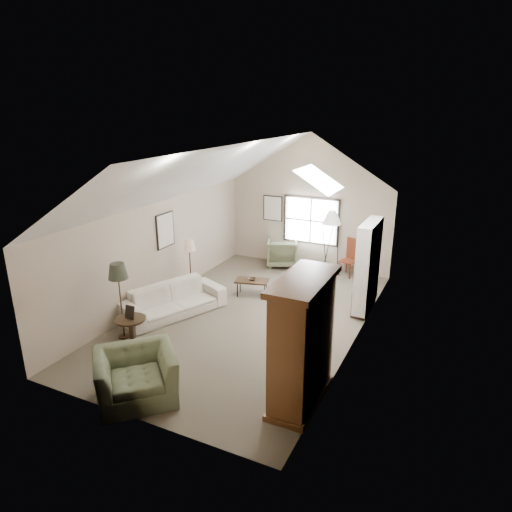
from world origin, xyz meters
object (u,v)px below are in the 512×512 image
at_px(armchair_near, 136,376).
at_px(side_chair, 349,258).
at_px(armchair_far, 282,252).
at_px(side_table, 132,332).
at_px(sofa, 173,300).
at_px(armoire, 302,342).
at_px(coffee_table, 252,288).

xyz_separation_m(armchair_near, side_chair, (1.70, 7.25, 0.13)).
relative_size(armchair_far, side_table, 1.51).
xyz_separation_m(side_table, side_chair, (2.96, 5.89, 0.24)).
bearing_deg(side_chair, sofa, -106.33).
height_order(armoire, armchair_near, armoire).
distance_m(armchair_far, side_chair, 2.07).
height_order(armchair_near, side_chair, side_chair).
relative_size(armoire, side_chair, 2.01).
bearing_deg(coffee_table, sofa, -123.48).
relative_size(coffee_table, side_table, 1.38).
bearing_deg(sofa, armchair_near, -131.76).
bearing_deg(coffee_table, armchair_far, 94.52).
bearing_deg(armchair_near, side_chair, 31.48).
xyz_separation_m(armchair_near, armchair_far, (-0.37, 7.25, -0.00)).
distance_m(coffee_table, side_chair, 3.14).
distance_m(armoire, armchair_far, 6.78).
bearing_deg(armchair_far, side_table, 59.95).
height_order(sofa, coffee_table, sofa).
distance_m(coffee_table, side_table, 3.56).
bearing_deg(armchair_near, sofa, 69.31).
relative_size(armchair_far, side_chair, 0.85).
distance_m(sofa, side_table, 1.60).
height_order(armoire, side_chair, armoire).
relative_size(sofa, side_table, 3.99).
distance_m(armoire, side_table, 3.85).
relative_size(armoire, sofa, 0.90).
relative_size(armchair_near, coffee_table, 1.53).
height_order(sofa, side_chair, side_chair).
height_order(armchair_far, coffee_table, armchair_far).
relative_size(armchair_near, armchair_far, 1.40).
xyz_separation_m(armoire, side_table, (-3.76, 0.21, -0.79)).
bearing_deg(side_table, side_chair, 63.36).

